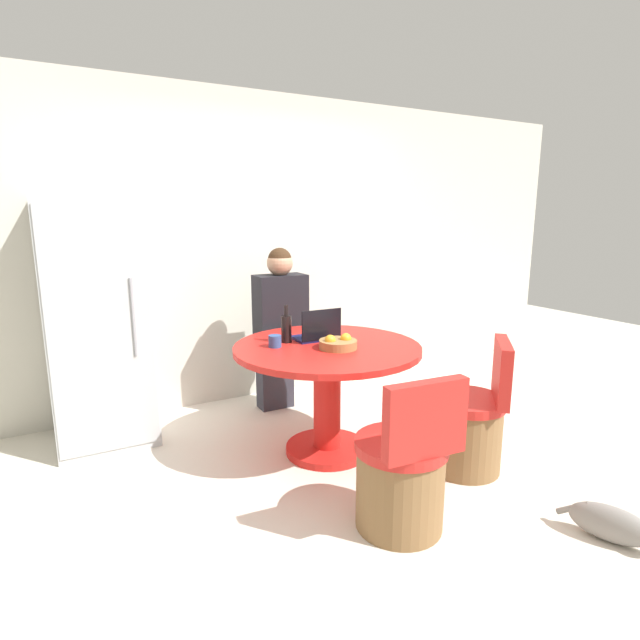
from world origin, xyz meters
TOP-DOWN VIEW (x-y plane):
  - ground_plane at (0.00, 0.00)m, footprint 12.00×12.00m
  - wall_back at (0.00, 1.65)m, footprint 7.00×0.06m
  - refrigerator at (-1.33, 1.26)m, footprint 0.65×0.68m
  - dining_table at (-0.03, 0.31)m, footprint 1.23×1.23m
  - chair_near_right_corner at (0.66, -0.31)m, footprint 0.55×0.55m
  - chair_near_camera at (-0.10, -0.61)m, footprint 0.48×0.48m
  - person_seated at (-0.01, 1.15)m, footprint 0.40×0.37m
  - laptop at (-0.02, 0.47)m, footprint 0.29×0.21m
  - fruit_bowl at (-0.01, 0.21)m, footprint 0.24×0.24m
  - coffee_cup at (-0.35, 0.43)m, footprint 0.08×0.08m
  - bottle at (-0.23, 0.51)m, footprint 0.07×0.07m
  - cat at (0.76, -1.20)m, footprint 0.26×0.48m

SIDE VIEW (x-z plane):
  - ground_plane at x=0.00m, z-range 0.00..0.00m
  - cat at x=0.76m, z-range 0.00..0.19m
  - chair_near_right_corner at x=0.66m, z-range -0.14..0.71m
  - chair_near_camera at x=-0.10m, z-range -0.14..0.71m
  - dining_table at x=-0.03m, z-range 0.17..0.93m
  - person_seated at x=-0.01m, z-range 0.07..1.42m
  - fruit_bowl at x=-0.01m, z-range 0.75..0.84m
  - coffee_cup at x=-0.35m, z-range 0.76..0.84m
  - laptop at x=-0.02m, z-range 0.70..0.92m
  - refrigerator at x=-1.33m, z-range 0.00..1.72m
  - bottle at x=-0.23m, z-range 0.73..0.99m
  - wall_back at x=0.00m, z-range 0.00..2.60m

